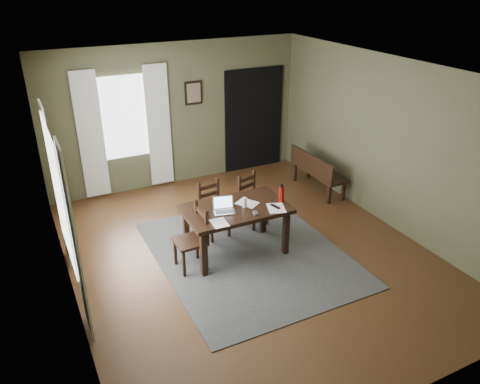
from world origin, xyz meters
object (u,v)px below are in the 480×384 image
bench (316,169)px  laptop (224,207)px  dining_table (236,213)px  chair_end (193,238)px  chair_back_right (252,200)px  water_bottle (281,194)px  chair_back_left (213,210)px

bench → laptop: size_ratio=3.80×
dining_table → chair_end: (-0.70, -0.08, -0.20)m
chair_back_right → water_bottle: size_ratio=3.16×
chair_back_left → bench: 2.48m
chair_back_left → bench: size_ratio=0.67×
water_bottle → chair_back_left: bearing=135.1°
chair_end → bench: 3.29m
chair_end → water_bottle: 1.44m
chair_back_left → laptop: 0.76m
chair_back_left → chair_back_right: chair_back_left is taller
dining_table → chair_end: 0.73m
chair_end → water_bottle: water_bottle is taller
chair_back_left → bench: bearing=7.3°
chair_end → chair_back_left: chair_end is taller
chair_back_right → bench: chair_back_right is taller
dining_table → chair_back_right: (0.62, 0.66, -0.24)m
chair_end → dining_table: bearing=95.1°
water_bottle → chair_end: bearing=177.5°
dining_table → water_bottle: (0.68, -0.14, 0.22)m
chair_back_left → laptop: (-0.11, -0.65, 0.38)m
chair_end → water_bottle: size_ratio=3.42×
laptop → chair_back_left: bearing=95.3°
dining_table → bench: size_ratio=1.14×
bench → laptop: laptop is taller
chair_back_left → bench: chair_back_left is taller
bench → water_bottle: water_bottle is taller
bench → chair_back_right: bearing=109.3°
chair_end → laptop: bearing=95.2°
chair_back_left → chair_back_right: bearing=-4.5°
chair_back_left → chair_back_right: 0.71m
laptop → water_bottle: size_ratio=1.26×
dining_table → bench: bearing=29.5°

